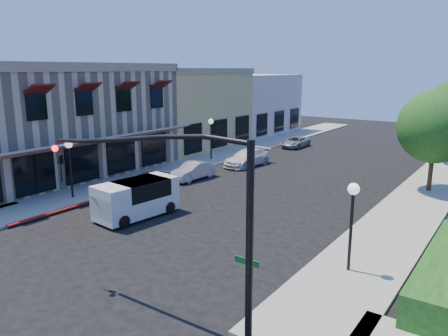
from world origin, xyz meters
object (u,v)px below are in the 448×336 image
Objects in this scene: lamppost_right_far at (434,145)px; parked_car_d at (295,142)px; street_tree_a at (435,127)px; lamppost_left_near at (69,155)px; white_van at (136,196)px; street_name_sign at (247,284)px; parked_car_a at (147,181)px; parked_car_c at (247,158)px; parked_car_b at (193,171)px; signal_mast_arm at (185,200)px; lamppost_left_far at (211,129)px; lamppost_right_near at (353,205)px.

lamppost_right_far is 0.92× the size of parked_car_d.
street_tree_a is 22.30m from lamppost_left_near.
street_tree_a reaches higher than white_van.
street_name_sign is 0.70× the size of lamppost_right_far.
parked_car_a is 0.80× the size of parked_car_c.
street_tree_a is 16.03m from parked_car_b.
signal_mast_arm is at bearing -41.50° from parked_car_a.
parked_car_a is (-12.06, 10.50, -3.47)m from signal_mast_arm.
white_van is at bearing -52.04° from parked_car_a.
street_name_sign is 0.65× the size of parked_car_d.
lamppost_left_far is 0.78× the size of white_van.
lamppost_right_far reaches higher than parked_car_c.
parked_car_b is at bearing -90.48° from parked_car_d.
lamppost_left_near is at bearing 179.03° from white_van.
white_van is at bearing -68.06° from parked_car_b.
parked_car_c is (-13.30, 13.90, -2.07)m from lamppost_right_near.
white_van is (-10.45, 5.71, -0.57)m from street_name_sign.
street_tree_a is at bearing 38.98° from lamppost_left_near.
lamppost_right_far is 19.82m from white_van.
lamppost_right_near is at bearing 80.22° from street_name_sign.
lamppost_left_near is (-14.36, 6.50, -1.35)m from signal_mast_arm.
lamppost_left_far is (-14.36, 20.50, -1.35)m from signal_mast_arm.
lamppost_right_near is 0.96× the size of parked_car_b.
signal_mast_arm is at bearing -96.70° from lamppost_right_far.
lamppost_left_far is 0.96× the size of parked_car_b.
signal_mast_arm is 32.71m from parked_car_d.
signal_mast_arm is 2.21× the size of parked_car_a.
parked_car_a is (-14.70, -12.00, -2.12)m from lamppost_right_far.
lamppost_left_near is 0.78× the size of parked_car_c.
white_van reaches higher than parked_car_b.
lamppost_right_near reaches higher than parked_car_d.
lamppost_right_far is at bearing 54.56° from white_van.
parked_car_b is 0.96× the size of parked_car_d.
signal_mast_arm is at bearing -56.89° from parked_car_c.
lamppost_left_far is at bearing 102.51° from parked_car_a.
parked_car_b is (-14.39, -6.07, -3.58)m from street_tree_a.
lamppost_right_far is at bearing 87.37° from street_name_sign.
signal_mast_arm is 2.24× the size of lamppost_left_far.
parked_car_a is at bearing -77.05° from lamppost_left_far.
lamppost_right_far is 13.62m from parked_car_c.
street_tree_a is 1.82× the size of lamppost_right_far.
parked_car_d is (3.10, 24.00, -2.20)m from lamppost_left_near.
street_tree_a is at bearing 0.00° from lamppost_left_far.
lamppost_right_far is 0.98× the size of parked_car_a.
street_name_sign reaches higher than parked_car_d.
lamppost_left_far is at bearing -176.05° from parked_car_c.
street_tree_a is 1.82× the size of lamppost_right_near.
parked_car_a is at bearing 128.40° from white_van.
lamppost_left_near is 0.78× the size of white_van.
street_name_sign is at bearing -19.93° from lamppost_left_near.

